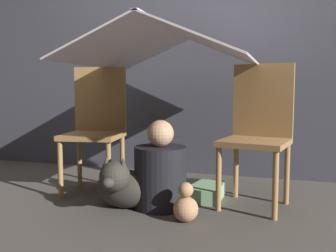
% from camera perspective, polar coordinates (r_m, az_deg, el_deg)
% --- Properties ---
extents(ground_plane, '(8.80, 8.80, 0.00)m').
position_cam_1_polar(ground_plane, '(2.55, -1.08, -12.08)').
color(ground_plane, '#47423D').
extents(wall_back, '(7.00, 0.05, 2.50)m').
position_cam_1_polar(wall_back, '(3.48, 4.55, 13.38)').
color(wall_back, '#3D3D47').
rests_on(wall_back, ground_plane).
extents(chair_left, '(0.47, 0.47, 0.95)m').
position_cam_1_polar(chair_left, '(2.90, -10.92, 0.30)').
color(chair_left, olive).
rests_on(chair_left, ground_plane).
extents(chair_right, '(0.48, 0.48, 0.95)m').
position_cam_1_polar(chair_right, '(2.56, 13.55, -0.43)').
color(chair_right, olive).
rests_on(chair_right, ground_plane).
extents(sheet_canopy, '(1.18, 1.20, 0.26)m').
position_cam_1_polar(sheet_canopy, '(2.60, 0.00, 12.23)').
color(sheet_canopy, silver).
extents(person_front, '(0.34, 0.34, 0.58)m').
position_cam_1_polar(person_front, '(2.47, -1.15, -7.14)').
color(person_front, black).
rests_on(person_front, ground_plane).
extents(dog, '(0.40, 0.40, 0.36)m').
position_cam_1_polar(dog, '(2.46, -6.98, -8.95)').
color(dog, '#332D28').
rests_on(dog, ground_plane).
extents(floor_cushion, '(0.43, 0.34, 0.10)m').
position_cam_1_polar(floor_cushion, '(2.73, 3.72, -9.81)').
color(floor_cushion, '#7FB27F').
rests_on(floor_cushion, ground_plane).
extents(plush_toy, '(0.15, 0.15, 0.23)m').
position_cam_1_polar(plush_toy, '(2.24, 2.72, -12.04)').
color(plush_toy, tan).
rests_on(plush_toy, ground_plane).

